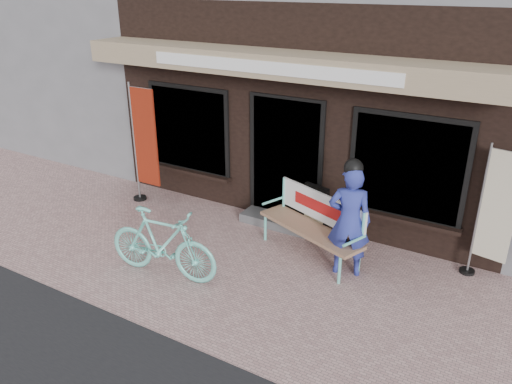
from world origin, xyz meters
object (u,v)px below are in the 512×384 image
Objects in this scene: bench at (315,220)px; nobori_red at (144,143)px; nobori_cream at (494,213)px; person at (349,219)px; menu_stand at (315,211)px; bicycle at (162,243)px.

nobori_red is at bearing -162.16° from bench.
nobori_cream is at bearing 35.27° from bench.
bench is 2.46m from nobori_cream.
person reaches higher than menu_stand.
nobori_cream is at bearing 16.98° from menu_stand.
menu_stand is at bearing -39.52° from bicycle.
bicycle is 1.89× the size of menu_stand.
person is at bearing -6.36° from nobori_red.
person is 2.63m from bicycle.
person is 1.20m from menu_stand.
menu_stand is (-2.56, -0.05, -0.55)m from nobori_cream.
nobori_red is 5.86m from nobori_cream.
bench is at bearing -3.56° from nobori_red.
person is 0.77× the size of nobori_red.
nobori_cream reaches higher than bench.
nobori_red reaches higher than bench.
bicycle is 0.75× the size of nobori_red.
bench is 1.09× the size of bicycle.
person is at bearing -26.98° from menu_stand.
nobori_red reaches higher than menu_stand.
nobori_red is at bearing 39.32° from bicycle.
bicycle is 2.56m from menu_stand.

